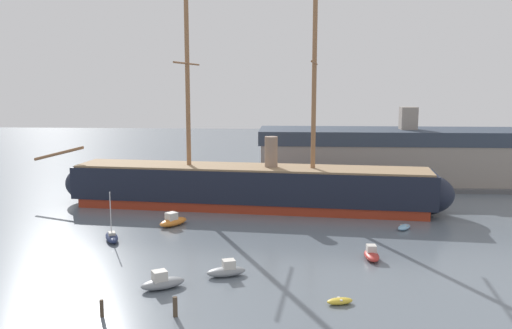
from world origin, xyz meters
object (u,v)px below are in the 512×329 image
(tall_ship, at_px, (250,187))
(motorboat_mid_right, at_px, (372,254))
(dinghy_alongside_stern, at_px, (404,227))
(motorboat_near_centre, at_px, (227,270))
(sailboat_far_right, at_px, (436,202))
(mooring_piling_nearest, at_px, (102,308))
(mooring_piling_left_pair, at_px, (175,307))
(dinghy_foreground_right, at_px, (340,301))
(sailboat_distant_centre, at_px, (261,187))
(motorboat_alongside_bow, at_px, (173,221))
(sailboat_mid_left, at_px, (112,237))
(motorboat_foreground_left, at_px, (162,282))
(dockside_warehouse_right, at_px, (391,157))

(tall_ship, height_order, motorboat_mid_right, tall_ship)
(motorboat_mid_right, bearing_deg, dinghy_alongside_stern, 63.76)
(motorboat_near_centre, bearing_deg, sailboat_far_right, 48.82)
(motorboat_near_centre, distance_m, mooring_piling_nearest, 14.77)
(motorboat_mid_right, bearing_deg, mooring_piling_left_pair, -139.59)
(mooring_piling_nearest, relative_size, mooring_piling_left_pair, 0.86)
(dinghy_alongside_stern, xyz_separation_m, sailboat_far_right, (8.87, 16.61, 0.01))
(dinghy_foreground_right, distance_m, motorboat_mid_right, 14.28)
(sailboat_distant_centre, xyz_separation_m, mooring_piling_nearest, (-11.36, -58.71, 0.38))
(mooring_piling_nearest, height_order, mooring_piling_left_pair, mooring_piling_left_pair)
(motorboat_alongside_bow, height_order, sailboat_distant_centre, sailboat_distant_centre)
(sailboat_distant_centre, bearing_deg, dinghy_alongside_stern, -52.04)
(motorboat_mid_right, height_order, sailboat_distant_centre, sailboat_distant_centre)
(sailboat_distant_centre, bearing_deg, sailboat_far_right, -20.21)
(motorboat_near_centre, xyz_separation_m, sailboat_far_right, (31.99, 36.56, -0.27))
(sailboat_far_right, bearing_deg, dinghy_foreground_right, -115.23)
(motorboat_alongside_bow, relative_size, mooring_piling_nearest, 3.21)
(motorboat_alongside_bow, xyz_separation_m, sailboat_far_right, (42.11, 16.51, -0.35))
(sailboat_mid_left, relative_size, mooring_piling_left_pair, 3.54)
(tall_ship, height_order, mooring_piling_left_pair, tall_ship)
(motorboat_alongside_bow, distance_m, sailboat_distant_centre, 30.06)
(sailboat_far_right, distance_m, sailboat_distant_centre, 32.63)
(sailboat_distant_centre, bearing_deg, mooring_piling_left_pair, -94.72)
(motorboat_alongside_bow, relative_size, mooring_piling_left_pair, 2.77)
(mooring_piling_nearest, bearing_deg, sailboat_mid_left, 106.10)
(sailboat_distant_centre, distance_m, mooring_piling_nearest, 59.80)
(motorboat_alongside_bow, bearing_deg, dinghy_alongside_stern, -0.17)
(tall_ship, xyz_separation_m, motorboat_alongside_bow, (-10.42, -11.76, -2.95))
(motorboat_near_centre, distance_m, mooring_piling_left_pair, 10.98)
(motorboat_alongside_bow, distance_m, sailboat_far_right, 45.23)
(sailboat_mid_left, bearing_deg, sailboat_distant_centre, 63.22)
(mooring_piling_nearest, xyz_separation_m, mooring_piling_left_pair, (6.55, 0.46, 0.13))
(sailboat_far_right, bearing_deg, motorboat_near_centre, -131.18)
(motorboat_foreground_left, height_order, motorboat_alongside_bow, motorboat_alongside_bow)
(motorboat_foreground_left, height_order, sailboat_mid_left, sailboat_mid_left)
(motorboat_near_centre, relative_size, motorboat_alongside_bow, 0.91)
(dockside_warehouse_right, bearing_deg, motorboat_alongside_bow, -137.70)
(motorboat_mid_right, xyz_separation_m, sailboat_far_right, (15.46, 29.98, -0.23))
(motorboat_mid_right, height_order, mooring_piling_left_pair, mooring_piling_left_pair)
(motorboat_near_centre, height_order, sailboat_distant_centre, sailboat_distant_centre)
(sailboat_distant_centre, bearing_deg, dockside_warehouse_right, 13.65)
(motorboat_foreground_left, relative_size, motorboat_near_centre, 1.06)
(dinghy_alongside_stern, height_order, mooring_piling_left_pair, mooring_piling_left_pair)
(sailboat_mid_left, xyz_separation_m, sailboat_far_right, (48.63, 24.41, -0.19))
(dinghy_foreground_right, distance_m, sailboat_mid_left, 33.97)
(dinghy_alongside_stern, distance_m, dockside_warehouse_right, 34.84)
(dinghy_foreground_right, relative_size, dinghy_alongside_stern, 0.86)
(sailboat_mid_left, distance_m, mooring_piling_left_pair, 26.15)
(motorboat_near_centre, xyz_separation_m, dockside_warehouse_right, (27.34, 54.14, 5.00))
(dinghy_alongside_stern, distance_m, mooring_piling_left_pair, 40.36)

